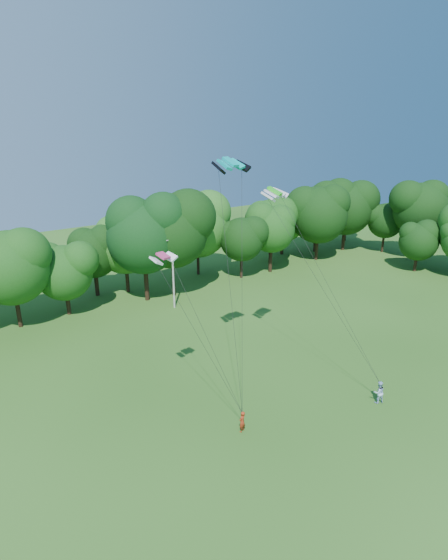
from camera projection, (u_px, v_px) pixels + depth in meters
ground at (355, 475)px, 27.02m from camera, size 160.00×160.00×0.00m
utility_pole at (173, 272)px, 50.54m from camera, size 1.66×0.59×8.56m
kite_flyer_left at (242, 422)px, 30.64m from camera, size 0.69×0.57×1.62m
kite_flyer_right at (379, 392)px, 33.84m from camera, size 1.10×0.99×1.85m
kite_teal at (230, 162)px, 30.54m from camera, size 2.96×1.58×0.68m
kite_green at (275, 191)px, 34.13m from camera, size 2.94×2.07×0.63m
kite_pink at (163, 256)px, 28.64m from camera, size 1.96×1.24×0.35m
tree_back_center at (143, 232)px, 51.39m from camera, size 9.52×9.52×13.84m
tree_back_east at (284, 213)px, 71.48m from camera, size 7.58×7.58×11.02m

